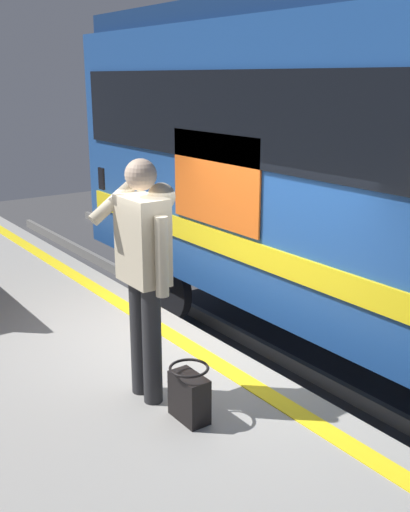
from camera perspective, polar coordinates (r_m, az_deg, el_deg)
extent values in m
plane|color=#3D3D3F|center=(6.12, 0.71, -15.74)|extent=(24.53, 24.53, 0.00)
cube|color=yellow|center=(5.51, -1.80, -8.25)|extent=(13.62, 0.16, 0.01)
cube|color=slate|center=(6.93, 10.66, -11.16)|extent=(18.07, 0.08, 0.16)
cube|color=slate|center=(7.94, 17.95, -7.99)|extent=(18.07, 0.08, 0.16)
cube|color=black|center=(5.04, 12.26, 11.73)|extent=(8.85, 0.03, 0.90)
cube|color=yellow|center=(5.30, 11.42, -2.24)|extent=(8.85, 0.03, 0.24)
cube|color=#D85919|center=(6.33, 0.86, 7.13)|extent=(1.46, 0.02, 0.97)
cylinder|color=black|center=(8.04, -3.26, -3.03)|extent=(0.84, 0.12, 0.84)
cylinder|color=black|center=(9.50, 9.21, -0.14)|extent=(0.84, 0.12, 0.84)
cylinder|color=#262628|center=(4.44, -4.99, -8.29)|extent=(0.14, 0.14, 0.91)
cylinder|color=#262628|center=(4.59, -6.15, -7.50)|extent=(0.14, 0.14, 0.91)
cube|color=beige|center=(4.26, -5.87, 1.49)|extent=(0.40, 0.24, 0.62)
sphere|color=beige|center=(4.27, -4.11, 5.55)|extent=(0.20, 0.20, 0.20)
sphere|color=beige|center=(4.16, -6.05, 7.59)|extent=(0.22, 0.22, 0.22)
cylinder|color=beige|center=(4.07, -4.08, -0.09)|extent=(0.09, 0.09, 0.55)
cylinder|color=beige|center=(4.36, -8.40, 5.24)|extent=(0.09, 0.42, 0.33)
cube|color=black|center=(4.29, -9.68, 7.17)|extent=(0.07, 0.02, 0.15)
cube|color=black|center=(4.34, -1.49, -13.13)|extent=(0.31, 0.16, 0.33)
torus|color=black|center=(4.23, -1.51, -10.47)|extent=(0.28, 0.28, 0.02)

